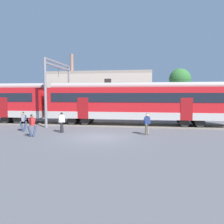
{
  "coord_description": "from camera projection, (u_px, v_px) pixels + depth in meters",
  "views": [
    {
      "loc": [
        3.33,
        -15.24,
        3.1
      ],
      "look_at": [
        0.54,
        3.23,
        1.6
      ],
      "focal_mm": 35.0,
      "sensor_mm": 36.0,
      "label": 1
    }
  ],
  "objects": [
    {
      "name": "ground_plane",
      "position": [
        98.0,
        137.0,
        15.76
      ],
      "size": [
        160.0,
        160.0,
        0.0
      ],
      "primitive_type": "plane",
      "color": "#515156"
    },
    {
      "name": "track_bed",
      "position": [
        34.0,
        122.0,
        24.16
      ],
      "size": [
        80.0,
        4.4,
        0.01
      ],
      "primitive_type": "cube",
      "color": "slate",
      "rests_on": "ground"
    },
    {
      "name": "pedestrian_grey",
      "position": [
        23.0,
        120.0,
        18.31
      ],
      "size": [
        0.71,
        0.51,
        1.67
      ],
      "color": "navy",
      "rests_on": "ground"
    },
    {
      "name": "pedestrian_red",
      "position": [
        32.0,
        124.0,
        15.93
      ],
      "size": [
        0.67,
        0.49,
        1.67
      ],
      "color": "navy",
      "rests_on": "ground"
    },
    {
      "name": "pedestrian_white",
      "position": [
        62.0,
        121.0,
        17.7
      ],
      "size": [
        0.49,
        0.71,
        1.67
      ],
      "color": "#28282D",
      "rests_on": "ground"
    },
    {
      "name": "pedestrian_navy",
      "position": [
        147.0,
        122.0,
        16.72
      ],
      "size": [
        0.54,
        0.67,
        1.67
      ],
      "color": "#6B6051",
      "rests_on": "ground"
    },
    {
      "name": "catenary_gantry",
      "position": [
        59.0,
        83.0,
        23.37
      ],
      "size": [
        0.24,
        6.64,
        6.53
      ],
      "color": "gray",
      "rests_on": "ground"
    },
    {
      "name": "background_building",
      "position": [
        101.0,
        94.0,
        32.72
      ],
      "size": [
        14.93,
        5.0,
        9.2
      ],
      "color": "beige",
      "rests_on": "ground"
    },
    {
      "name": "street_tree_right",
      "position": [
        180.0,
        79.0,
        34.06
      ],
      "size": [
        3.34,
        3.34,
        7.15
      ],
      "color": "brown",
      "rests_on": "ground"
    }
  ]
}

